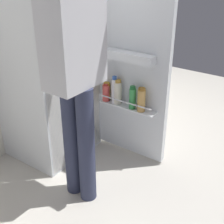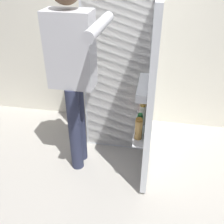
{
  "view_description": "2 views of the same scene",
  "coord_description": "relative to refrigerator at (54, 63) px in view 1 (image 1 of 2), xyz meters",
  "views": [
    {
      "loc": [
        -1.69,
        -1.3,
        1.63
      ],
      "look_at": [
        -0.0,
        -0.11,
        0.57
      ],
      "focal_mm": 49.73,
      "sensor_mm": 36.0,
      "label": 1
    },
    {
      "loc": [
        0.37,
        -2.04,
        1.89
      ],
      "look_at": [
        0.01,
        -0.04,
        0.63
      ],
      "focal_mm": 42.11,
      "sensor_mm": 36.0,
      "label": 2
    }
  ],
  "objects": [
    {
      "name": "ground_plane",
      "position": [
        -0.03,
        -0.49,
        -0.83
      ],
      "size": [
        5.58,
        5.58,
        0.0
      ],
      "primitive_type": "plane",
      "color": "#B7B2A8"
    },
    {
      "name": "refrigerator",
      "position": [
        0.0,
        0.0,
        0.0
      ],
      "size": [
        0.71,
        1.25,
        1.66
      ],
      "color": "silver",
      "rests_on": "ground_plane"
    },
    {
      "name": "person",
      "position": [
        -0.34,
        -0.55,
        0.23
      ],
      "size": [
        0.53,
        0.72,
        1.77
      ],
      "color": "#2D334C",
      "rests_on": "ground_plane"
    },
    {
      "name": "kitchen_wall",
      "position": [
        -0.03,
        0.41,
        0.46
      ],
      "size": [
        4.4,
        0.1,
        2.57
      ],
      "primitive_type": "cube",
      "color": "silver",
      "rests_on": "ground_plane"
    }
  ]
}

